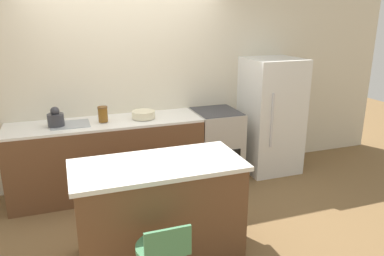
# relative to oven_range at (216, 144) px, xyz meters

# --- Properties ---
(ground_plane) EXTENTS (14.00, 14.00, 0.00)m
(ground_plane) POSITION_rel_oven_range_xyz_m (-1.12, -0.35, -0.47)
(ground_plane) COLOR brown
(wall_back) EXTENTS (8.00, 0.06, 2.60)m
(wall_back) POSITION_rel_oven_range_xyz_m (-1.12, 0.36, 0.83)
(wall_back) COLOR beige
(wall_back) RESTS_ON ground_plane
(back_counter) EXTENTS (2.33, 0.66, 0.94)m
(back_counter) POSITION_rel_oven_range_xyz_m (-1.47, 0.00, -0.00)
(back_counter) COLOR brown
(back_counter) RESTS_ON ground_plane
(kitchen_island) EXTENTS (1.52, 0.72, 0.93)m
(kitchen_island) POSITION_rel_oven_range_xyz_m (-1.20, -1.49, -0.00)
(kitchen_island) COLOR brown
(kitchen_island) RESTS_ON ground_plane
(oven_range) EXTENTS (0.59, 0.67, 0.94)m
(oven_range) POSITION_rel_oven_range_xyz_m (0.00, 0.00, 0.00)
(oven_range) COLOR #B7B2A8
(oven_range) RESTS_ON ground_plane
(refrigerator) EXTENTS (0.73, 0.73, 1.61)m
(refrigerator) POSITION_rel_oven_range_xyz_m (0.82, -0.02, 0.34)
(refrigerator) COLOR silver
(refrigerator) RESTS_ON ground_plane
(kettle) EXTENTS (0.19, 0.19, 0.23)m
(kettle) POSITION_rel_oven_range_xyz_m (-2.03, -0.02, 0.56)
(kettle) COLOR #333338
(kettle) RESTS_ON back_counter
(mixing_bowl) EXTENTS (0.29, 0.29, 0.09)m
(mixing_bowl) POSITION_rel_oven_range_xyz_m (-1.00, -0.02, 0.51)
(mixing_bowl) COLOR beige
(mixing_bowl) RESTS_ON back_counter
(canister_jar) EXTENTS (0.12, 0.12, 0.19)m
(canister_jar) POSITION_rel_oven_range_xyz_m (-1.49, -0.02, 0.56)
(canister_jar) COLOR brown
(canister_jar) RESTS_ON back_counter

